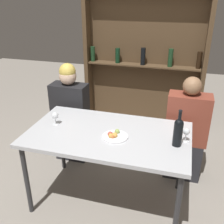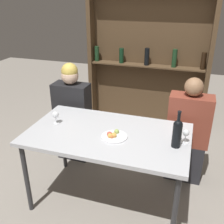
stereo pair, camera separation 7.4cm
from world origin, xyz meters
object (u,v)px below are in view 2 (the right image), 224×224
(food_plate_0, at_px, (114,136))
(seated_person_right, at_px, (187,135))
(wine_glass_0, at_px, (56,115))
(wine_glass_1, at_px, (186,133))
(seated_person_left, at_px, (73,115))
(wine_bottle, at_px, (177,132))

(food_plate_0, relative_size, seated_person_right, 0.19)
(wine_glass_0, height_order, food_plate_0, wine_glass_0)
(wine_glass_1, xyz_separation_m, seated_person_right, (0.02, 0.57, -0.32))
(food_plate_0, xyz_separation_m, seated_person_left, (-0.73, 0.66, -0.21))
(wine_glass_0, relative_size, food_plate_0, 0.54)
(wine_bottle, distance_m, seated_person_left, 1.45)
(wine_glass_1, xyz_separation_m, seated_person_left, (-1.33, 0.57, -0.28))
(food_plate_0, bearing_deg, seated_person_left, 137.63)
(food_plate_0, bearing_deg, wine_bottle, 1.68)
(food_plate_0, distance_m, seated_person_left, 1.01)
(wine_bottle, bearing_deg, wine_glass_0, 176.57)
(wine_glass_0, distance_m, seated_person_left, 0.65)
(wine_bottle, xyz_separation_m, food_plate_0, (-0.53, -0.02, -0.12))
(wine_bottle, height_order, food_plate_0, wine_bottle)
(seated_person_left, xyz_separation_m, seated_person_right, (1.34, -0.00, -0.04))
(wine_glass_1, height_order, food_plate_0, wine_glass_1)
(wine_bottle, bearing_deg, wine_glass_1, 50.13)
(seated_person_left, bearing_deg, seated_person_right, -0.00)
(wine_bottle, height_order, seated_person_right, seated_person_right)
(food_plate_0, bearing_deg, wine_glass_1, 9.19)
(wine_glass_1, distance_m, seated_person_left, 1.47)
(seated_person_right, bearing_deg, wine_glass_0, -154.64)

